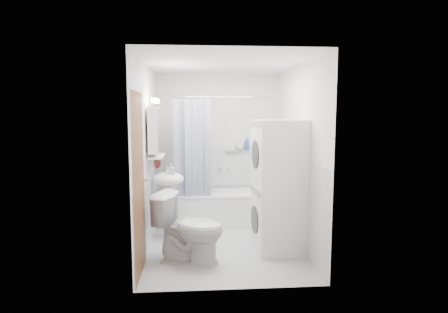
{
  "coord_description": "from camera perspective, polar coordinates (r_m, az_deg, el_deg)",
  "views": [
    {
      "loc": [
        -0.36,
        -4.88,
        1.78
      ],
      "look_at": [
        0.01,
        0.15,
        1.18
      ],
      "focal_mm": 30.0,
      "sensor_mm": 36.0,
      "label": 1
    }
  ],
  "objects": [
    {
      "name": "floor",
      "position": [
        5.21,
        -0.01,
        -13.24
      ],
      "size": [
        2.6,
        2.6,
        0.0
      ],
      "primitive_type": "plane",
      "color": "#BCBCC1",
      "rests_on": "ground"
    },
    {
      "name": "room_walls",
      "position": [
        4.9,
        -0.01,
        3.32
      ],
      "size": [
        2.6,
        2.6,
        2.6
      ],
      "color": "white",
      "rests_on": "ground"
    },
    {
      "name": "medicine_cabinet",
      "position": [
        5.01,
        -10.49,
        4.18
      ],
      "size": [
        0.13,
        0.5,
        0.71
      ],
      "color": "white",
      "rests_on": "room_walls"
    },
    {
      "name": "shelf",
      "position": [
        5.04,
        -10.24,
        0.03
      ],
      "size": [
        0.18,
        0.54,
        0.02
      ],
      "primitive_type": "cube",
      "color": "silver",
      "rests_on": "room_walls"
    },
    {
      "name": "shelf_cup",
      "position": [
        5.15,
        -10.11,
        0.89
      ],
      "size": [
        0.1,
        0.09,
        0.1
      ],
      "primitive_type": "imported",
      "color": "gray",
      "rests_on": "shelf"
    },
    {
      "name": "towel",
      "position": [
        5.67,
        -10.08,
        2.46
      ],
      "size": [
        0.07,
        0.33,
        0.79
      ],
      "color": "#4C160D",
      "rests_on": "room_walls"
    },
    {
      "name": "shower_curtain",
      "position": [
        5.56,
        -4.92,
        1.26
      ],
      "size": [
        0.55,
        0.02,
        1.45
      ],
      "color": "#131B42",
      "rests_on": "curtain_rod"
    },
    {
      "name": "shampoo_b",
      "position": [
        6.2,
        3.48,
        1.38
      ],
      "size": [
        0.08,
        0.21,
        0.08
      ],
      "primitive_type": "imported",
      "color": "#27519E",
      "rests_on": "shower_caddy"
    },
    {
      "name": "shower_caddy",
      "position": [
        6.18,
        1.21,
        0.9
      ],
      "size": [
        0.22,
        0.06,
        0.02
      ],
      "primitive_type": "cube",
      "color": "silver",
      "rests_on": "room_walls"
    },
    {
      "name": "sink",
      "position": [
        5.33,
        -8.41,
        -4.97
      ],
      "size": [
        0.44,
        0.37,
        1.04
      ],
      "color": "white",
      "rests_on": "ground"
    },
    {
      "name": "soap_pump",
      "position": [
        5.21,
        -8.04,
        -2.49
      ],
      "size": [
        0.08,
        0.17,
        0.08
      ],
      "primitive_type": "imported",
      "color": "gray",
      "rests_on": "sink"
    },
    {
      "name": "tub_spout",
      "position": [
        6.22,
        0.73,
        -1.87
      ],
      "size": [
        0.04,
        0.12,
        0.04
      ],
      "primitive_type": "cylinder",
      "rotation": [
        1.57,
        0.0,
        0.0
      ],
      "color": "silver",
      "rests_on": "room_walls"
    },
    {
      "name": "shelf_bottle",
      "position": [
        4.89,
        -10.43,
        0.38
      ],
      "size": [
        0.07,
        0.18,
        0.07
      ],
      "primitive_type": "imported",
      "color": "gray",
      "rests_on": "shelf"
    },
    {
      "name": "bathtub",
      "position": [
        6.0,
        -0.92,
        -7.64
      ],
      "size": [
        1.37,
        0.65,
        0.53
      ],
      "color": "white",
      "rests_on": "ground"
    },
    {
      "name": "toilet",
      "position": [
        4.54,
        -5.26,
        -10.88
      ],
      "size": [
        0.94,
        0.71,
        0.81
      ],
      "primitive_type": "imported",
      "rotation": [
        0.0,
        0.0,
        1.23
      ],
      "color": "white",
      "rests_on": "ground"
    },
    {
      "name": "wainscot",
      "position": [
        5.32,
        -0.25,
        -6.07
      ],
      "size": [
        1.98,
        2.58,
        2.58
      ],
      "color": "white",
      "rests_on": "ground"
    },
    {
      "name": "door",
      "position": [
        4.44,
        -11.82,
        -3.52
      ],
      "size": [
        0.05,
        2.0,
        2.0
      ],
      "color": "brown",
      "rests_on": "ground"
    },
    {
      "name": "washer_dryer",
      "position": [
        4.83,
        8.28,
        -4.51
      ],
      "size": [
        0.64,
        0.64,
        1.69
      ],
      "rotation": [
        0.0,
        0.0,
        0.07
      ],
      "color": "white",
      "rests_on": "ground"
    },
    {
      "name": "curtain_rod",
      "position": [
        5.55,
        -0.79,
        9.02
      ],
      "size": [
        1.55,
        0.02,
        0.02
      ],
      "primitive_type": "cylinder",
      "rotation": [
        0.0,
        1.57,
        0.0
      ],
      "color": "silver",
      "rests_on": "room_walls"
    },
    {
      "name": "shampoo_a",
      "position": [
        6.19,
        2.38,
        1.61
      ],
      "size": [
        0.13,
        0.17,
        0.13
      ],
      "primitive_type": "imported",
      "color": "gray",
      "rests_on": "shower_caddy"
    }
  ]
}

